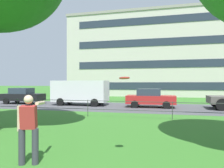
% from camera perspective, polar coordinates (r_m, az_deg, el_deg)
% --- Properties ---
extents(street_strip, '(80.00, 7.35, 0.01)m').
position_cam_1_polar(street_strip, '(17.76, 7.34, -6.25)').
color(street_strip, '#4C4C51').
rests_on(street_strip, ground).
extents(park_fence, '(34.32, 0.04, 1.00)m').
position_cam_1_polar(park_fence, '(12.12, 4.39, -6.06)').
color(park_fence, '#333833').
rests_on(park_fence, ground).
extents(person_thrower, '(0.49, 0.85, 1.70)m').
position_cam_1_polar(person_thrower, '(5.63, -21.73, -10.76)').
color(person_thrower, '#383842').
rests_on(person_thrower, ground).
extents(frisbee, '(0.36, 0.36, 0.06)m').
position_cam_1_polar(frisbee, '(5.40, 3.40, 1.63)').
color(frisbee, red).
extents(car_black_far_right, '(4.05, 1.91, 1.54)m').
position_cam_1_polar(car_black_far_right, '(22.39, -23.12, -2.95)').
color(car_black_far_right, black).
rests_on(car_black_far_right, ground).
extents(panel_van_far_left, '(5.01, 2.12, 2.24)m').
position_cam_1_polar(panel_van_far_left, '(19.39, -8.58, -1.96)').
color(panel_van_far_left, white).
rests_on(panel_van_far_left, ground).
extents(car_red_center, '(4.01, 1.84, 1.54)m').
position_cam_1_polar(car_red_center, '(17.75, 10.38, -3.75)').
color(car_red_center, red).
rests_on(car_red_center, ground).
extents(apartment_building_background, '(27.70, 11.03, 13.20)m').
position_cam_1_polar(apartment_building_background, '(36.86, 11.51, 7.36)').
color(apartment_building_background, beige).
rests_on(apartment_building_background, ground).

